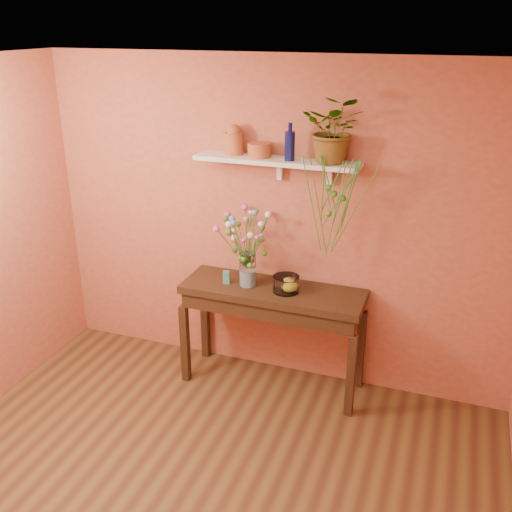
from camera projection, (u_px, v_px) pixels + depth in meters
The scene contains 13 objects.
room at pixel (156, 344), 3.02m from camera, with size 4.04×4.04×2.70m.
sideboard at pixel (273, 303), 4.73m from camera, with size 1.49×0.48×0.91m.
wall_shelf at pixel (278, 162), 4.42m from camera, with size 1.30×0.24×0.19m.
terracotta_jug at pixel (234, 140), 4.50m from camera, with size 0.18×0.18×0.24m.
terracotta_pot at pixel (259, 150), 4.44m from camera, with size 0.18×0.18×0.11m, color #BC562D.
blue_bottle at pixel (290, 145), 4.31m from camera, with size 0.09×0.09×0.28m.
spider_plant at pixel (335, 129), 4.19m from camera, with size 0.44×0.38×0.49m, color #3B781B.
plant_fronds at pixel (335, 198), 4.22m from camera, with size 0.57×0.25×0.79m.
glass_vase at pixel (248, 272), 4.69m from camera, with size 0.13×0.13×0.28m.
bouquet at pixel (244, 232), 4.57m from camera, with size 0.41×0.50×0.48m.
glass_bowl at pixel (286, 284), 4.60m from camera, with size 0.21×0.21×0.13m.
lemon at pixel (289, 286), 4.61m from camera, with size 0.09×0.09×0.09m, color yellow.
carton at pixel (226, 277), 4.75m from camera, with size 0.05×0.04×0.11m, color teal.
Camera 1 is at (1.38, -2.28, 2.93)m, focal length 40.55 mm.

